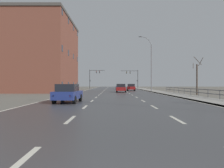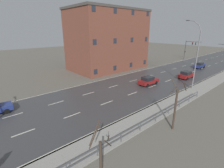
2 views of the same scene
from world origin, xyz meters
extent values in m
cube|color=#666056|center=(0.00, 48.00, -0.06)|extent=(160.00, 160.00, 0.12)
cube|color=#3D3D3F|center=(0.00, 60.00, 0.01)|extent=(14.00, 120.00, 0.02)
cube|color=beige|center=(-2.33, 18.20, 0.02)|extent=(0.16, 2.20, 0.01)
cube|color=beige|center=(-2.33, 23.60, 0.02)|extent=(0.16, 2.20, 0.01)
cube|color=beige|center=(-2.33, 29.00, 0.02)|extent=(0.16, 2.20, 0.01)
cube|color=beige|center=(-2.33, 34.40, 0.02)|extent=(0.16, 2.20, 0.01)
cube|color=beige|center=(-2.33, 39.80, 0.02)|extent=(0.16, 2.20, 0.01)
cube|color=beige|center=(-2.33, 45.20, 0.02)|extent=(0.16, 2.20, 0.01)
cube|color=beige|center=(-2.33, 50.60, 0.02)|extent=(0.16, 2.20, 0.01)
cube|color=beige|center=(-2.33, 56.00, 0.02)|extent=(0.16, 2.20, 0.01)
cube|color=beige|center=(-2.33, 61.40, 0.02)|extent=(0.16, 2.20, 0.01)
cube|color=beige|center=(-2.33, 66.80, 0.02)|extent=(0.16, 2.20, 0.01)
cube|color=beige|center=(-2.33, 72.20, 0.02)|extent=(0.16, 2.20, 0.01)
cube|color=beige|center=(-2.33, 77.60, 0.02)|extent=(0.16, 2.20, 0.01)
cube|color=beige|center=(-2.33, 83.00, 0.02)|extent=(0.16, 2.20, 0.01)
cube|color=beige|center=(-2.33, 88.40, 0.02)|extent=(0.16, 2.20, 0.01)
cube|color=beige|center=(-2.33, 93.80, 0.02)|extent=(0.16, 2.20, 0.01)
cube|color=beige|center=(2.33, 18.20, 0.02)|extent=(0.16, 2.20, 0.01)
cube|color=beige|center=(2.33, 23.60, 0.02)|extent=(0.16, 2.20, 0.01)
cube|color=beige|center=(2.33, 29.00, 0.02)|extent=(0.16, 2.20, 0.01)
cube|color=beige|center=(2.33, 34.40, 0.02)|extent=(0.16, 2.20, 0.01)
cube|color=beige|center=(2.33, 39.80, 0.02)|extent=(0.16, 2.20, 0.01)
cube|color=beige|center=(2.33, 45.20, 0.02)|extent=(0.16, 2.20, 0.01)
cube|color=beige|center=(2.33, 50.60, 0.02)|extent=(0.16, 2.20, 0.01)
cube|color=beige|center=(2.33, 56.00, 0.02)|extent=(0.16, 2.20, 0.01)
cube|color=beige|center=(2.33, 61.40, 0.02)|extent=(0.16, 2.20, 0.01)
cube|color=beige|center=(2.33, 66.80, 0.02)|extent=(0.16, 2.20, 0.01)
cube|color=beige|center=(2.33, 72.20, 0.02)|extent=(0.16, 2.20, 0.01)
cube|color=beige|center=(2.33, 77.60, 0.02)|extent=(0.16, 2.20, 0.01)
cube|color=beige|center=(6.85, 60.00, 0.02)|extent=(0.16, 120.00, 0.01)
cube|color=beige|center=(-6.85, 60.00, 0.02)|extent=(0.16, 120.00, 0.01)
cube|color=slate|center=(7.08, 60.00, 0.06)|extent=(0.16, 120.00, 0.12)
cube|color=#515459|center=(9.85, 23.20, 0.95)|extent=(0.06, 34.75, 0.08)
cube|color=#515459|center=(9.85, 23.20, 0.55)|extent=(0.06, 34.75, 0.08)
cylinder|color=#515459|center=(9.85, 21.86, 0.50)|extent=(0.07, 0.07, 1.00)
cylinder|color=#515459|center=(9.85, 24.54, 0.50)|extent=(0.07, 0.07, 1.00)
cylinder|color=#515459|center=(9.85, 27.21, 0.50)|extent=(0.07, 0.07, 1.00)
cylinder|color=#515459|center=(9.85, 29.88, 0.50)|extent=(0.07, 0.07, 1.00)
cylinder|color=#515459|center=(9.85, 32.56, 0.50)|extent=(0.07, 0.07, 1.00)
cylinder|color=#515459|center=(9.85, 35.23, 0.50)|extent=(0.07, 0.07, 1.00)
cylinder|color=#515459|center=(9.85, 37.90, 0.50)|extent=(0.07, 0.07, 1.00)
cylinder|color=#515459|center=(9.85, 40.58, 0.50)|extent=(0.07, 0.07, 1.00)
cylinder|color=slate|center=(7.60, 43.94, 4.79)|extent=(0.20, 0.20, 9.58)
cylinder|color=slate|center=(7.38, 43.94, 10.06)|extent=(0.54, 0.11, 1.00)
cylinder|color=slate|center=(6.73, 43.94, 10.83)|extent=(0.92, 0.11, 0.69)
cylinder|color=slate|center=(5.78, 43.94, 11.22)|extent=(1.05, 0.11, 0.29)
cube|color=#333335|center=(5.26, 43.94, 11.26)|extent=(0.56, 0.24, 0.12)
cylinder|color=#38383A|center=(-7.90, 72.31, 3.14)|extent=(0.18, 0.18, 6.29)
cylinder|color=#38383A|center=(-5.41, 72.31, 6.04)|extent=(4.98, 0.12, 0.12)
cube|color=black|center=(-5.66, 72.31, 5.49)|extent=(0.20, 0.28, 0.80)
sphere|color=red|center=(-5.66, 72.16, 5.75)|extent=(0.14, 0.14, 0.14)
sphere|color=#2D2D2D|center=(-5.66, 72.16, 5.49)|extent=(0.14, 0.14, 0.14)
sphere|color=#2D2D2D|center=(-5.66, 72.16, 5.23)|extent=(0.14, 0.14, 0.14)
cube|color=black|center=(-4.66, 72.31, 5.49)|extent=(0.20, 0.28, 0.80)
sphere|color=red|center=(-4.66, 72.16, 5.75)|extent=(0.14, 0.14, 0.14)
sphere|color=#2D2D2D|center=(-4.66, 72.16, 5.49)|extent=(0.14, 0.14, 0.14)
sphere|color=#2D2D2D|center=(-4.66, 72.16, 5.23)|extent=(0.14, 0.14, 0.14)
cube|color=black|center=(-7.68, 72.26, 2.60)|extent=(0.18, 0.12, 0.32)
cube|color=maroon|center=(1.21, 40.02, 0.65)|extent=(1.94, 4.17, 0.64)
cube|color=black|center=(1.20, 39.77, 1.27)|extent=(1.65, 2.07, 0.60)
cube|color=slate|center=(1.24, 40.72, 1.25)|extent=(1.41, 0.14, 0.51)
cylinder|color=black|center=(2.07, 41.25, 0.33)|extent=(0.25, 0.67, 0.66)
cylinder|color=black|center=(0.45, 41.33, 0.33)|extent=(0.25, 0.67, 0.66)
cylinder|color=black|center=(1.96, 38.71, 0.33)|extent=(0.25, 0.67, 0.66)
cylinder|color=black|center=(0.34, 38.79, 0.33)|extent=(0.25, 0.67, 0.66)
cube|color=red|center=(0.46, 38.02, 0.65)|extent=(0.16, 0.05, 0.14)
cube|color=red|center=(1.78, 37.96, 0.65)|extent=(0.16, 0.05, 0.14)
cube|color=navy|center=(1.56, 61.78, 0.65)|extent=(1.92, 4.17, 0.64)
cube|color=black|center=(1.57, 61.53, 1.27)|extent=(1.64, 2.06, 0.60)
cube|color=slate|center=(1.53, 62.48, 1.25)|extent=(1.41, 0.14, 0.51)
cylinder|color=black|center=(2.31, 63.09, 0.33)|extent=(0.25, 0.67, 0.66)
cylinder|color=black|center=(0.70, 63.02, 0.33)|extent=(0.25, 0.67, 0.66)
cylinder|color=black|center=(2.42, 60.55, 0.33)|extent=(0.25, 0.67, 0.66)
cylinder|color=black|center=(0.80, 60.48, 0.33)|extent=(0.25, 0.67, 0.66)
cube|color=red|center=(0.98, 59.73, 0.65)|extent=(0.16, 0.05, 0.14)
cube|color=red|center=(2.30, 59.78, 0.65)|extent=(0.16, 0.05, 0.14)
cube|color=maroon|center=(3.87, 49.56, 0.65)|extent=(1.90, 4.16, 0.64)
cube|color=black|center=(3.86, 49.31, 1.27)|extent=(1.63, 2.05, 0.60)
cube|color=slate|center=(3.90, 50.26, 1.25)|extent=(1.41, 0.13, 0.51)
cylinder|color=black|center=(4.72, 50.80, 0.33)|extent=(0.24, 0.67, 0.66)
cylinder|color=black|center=(3.11, 50.86, 0.33)|extent=(0.24, 0.67, 0.66)
cylinder|color=black|center=(4.64, 48.26, 0.33)|extent=(0.24, 0.67, 0.66)
cylinder|color=black|center=(3.02, 48.32, 0.33)|extent=(0.24, 0.67, 0.66)
cube|color=red|center=(3.14, 47.55, 0.65)|extent=(0.16, 0.05, 0.14)
cube|color=red|center=(4.46, 47.51, 0.65)|extent=(0.16, 0.05, 0.14)
cylinder|color=black|center=(-3.35, 17.78, 0.33)|extent=(0.25, 0.67, 0.66)
cylinder|color=black|center=(-4.96, 17.85, 0.33)|extent=(0.25, 0.67, 0.66)
cube|color=brown|center=(-14.54, 43.34, 7.09)|extent=(11.45, 18.81, 14.17)
cube|color=#4C4742|center=(-14.54, 43.34, 14.42)|extent=(11.68, 19.18, 0.50)
cube|color=#282D38|center=(-8.79, 35.13, 1.40)|extent=(0.04, 0.90, 1.10)
cube|color=#282D38|center=(-8.79, 40.60, 1.40)|extent=(0.04, 0.90, 1.10)
cube|color=#282D38|center=(-8.79, 46.07, 1.40)|extent=(0.04, 0.90, 1.10)
cube|color=#282D38|center=(-8.79, 51.54, 1.40)|extent=(0.04, 0.90, 1.10)
cube|color=#282D38|center=(-8.79, 35.13, 7.49)|extent=(0.04, 0.90, 1.10)
cube|color=#282D38|center=(-8.79, 40.60, 7.49)|extent=(0.04, 0.90, 1.10)
cube|color=#282D38|center=(-8.79, 46.07, 7.49)|extent=(0.04, 0.90, 1.10)
cube|color=#282D38|center=(-8.79, 51.54, 7.49)|extent=(0.04, 0.90, 1.10)
cube|color=#282D38|center=(-8.79, 35.13, 13.57)|extent=(0.04, 0.90, 1.10)
cube|color=#282D38|center=(-8.79, 40.60, 13.57)|extent=(0.04, 0.90, 1.10)
cube|color=#282D38|center=(-8.79, 46.07, 13.57)|extent=(0.04, 0.90, 1.10)
cube|color=#282D38|center=(-8.79, 51.54, 13.57)|extent=(0.04, 0.90, 1.10)
cylinder|color=#423328|center=(11.87, 20.69, 1.63)|extent=(0.20, 0.20, 3.26)
cylinder|color=#423328|center=(12.13, 21.13, 3.44)|extent=(0.89, 0.62, 1.18)
cylinder|color=#423328|center=(12.30, 20.95, 3.26)|extent=(0.53, 0.95, 1.20)
cylinder|color=#423328|center=(11.40, 20.60, 3.70)|extent=(0.25, 0.99, 1.44)
cylinder|color=#423328|center=(11.38, 20.62, 3.45)|extent=(0.20, 1.03, 1.48)
cylinder|color=#423328|center=(11.77, 30.14, 2.21)|extent=(0.20, 0.20, 4.42)
cylinder|color=#423328|center=(11.66, 29.64, 4.88)|extent=(1.07, 0.29, 1.25)
cylinder|color=#423328|center=(12.36, 30.27, 4.78)|extent=(0.26, 1.24, 1.15)
cylinder|color=#423328|center=(11.31, 30.37, 4.22)|extent=(0.43, 1.00, 0.89)
camera|label=1|loc=(-0.51, -2.50, 1.59)|focal=36.30mm
camera|label=2|loc=(18.76, 15.64, 9.86)|focal=26.35mm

